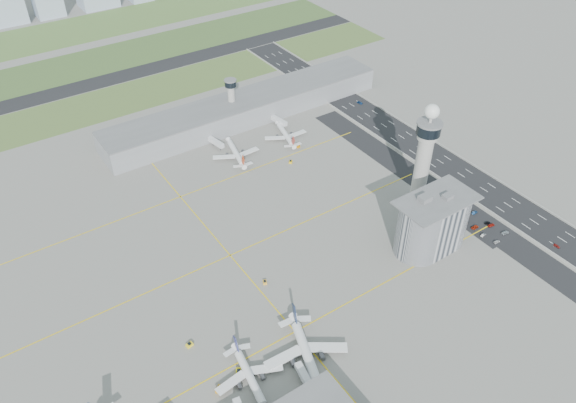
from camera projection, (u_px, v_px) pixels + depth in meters
ground at (326, 259)px, 291.81m from camera, size 1000.00×1000.00×0.00m
grass_strip_0 at (128, 98)px, 428.78m from camera, size 480.00×50.00×0.08m
grass_strip_1 at (95, 63)px, 477.36m from camera, size 480.00×60.00×0.08m
grass_strip_2 at (66, 32)px, 529.17m from camera, size 480.00×70.00×0.08m
runway at (110, 79)px, 452.73m from camera, size 480.00×22.00×0.10m
highway at (476, 185)px, 342.05m from camera, size 28.00×500.00×0.10m
barrier_left at (460, 192)px, 335.59m from camera, size 0.60×500.00×1.20m
barrier_right at (492, 176)px, 347.83m from camera, size 0.60×500.00×1.20m
landside_road at (460, 208)px, 324.65m from camera, size 18.00×260.00×0.08m
parking_lot at (474, 220)px, 316.00m from camera, size 20.00×44.00×0.10m
taxiway_line_h_0 at (295, 332)px, 254.89m from camera, size 260.00×0.60×0.01m
taxiway_line_h_1 at (230, 255)px, 293.75m from camera, size 260.00×0.60×0.01m
taxiway_line_h_2 at (180, 197)px, 332.62m from camera, size 260.00×0.60×0.01m
taxiway_line_v at (230, 255)px, 293.75m from camera, size 0.60×260.00×0.01m
control_tower at (425, 152)px, 306.60m from camera, size 14.00×14.00×64.50m
secondary_tower at (231, 97)px, 390.35m from camera, size 8.60×8.60×31.90m
admin_building at (432, 223)px, 290.74m from camera, size 42.00×24.00×33.50m
terminal_pier at (246, 108)px, 400.23m from camera, size 210.00×32.00×15.80m
airplane_near_b at (250, 374)px, 231.62m from camera, size 35.38×39.87×10.01m
airplane_near_c at (307, 351)px, 239.28m from camera, size 49.90×54.11×12.44m
airplane_far_a at (235, 150)px, 362.99m from camera, size 38.75×42.95×10.35m
airplane_far_b at (285, 132)px, 380.85m from camera, size 37.85×41.66×9.88m
jet_bridge_near_2 at (312, 393)px, 227.35m from camera, size 5.39×14.31×5.70m
jet_bridge_far_0 at (210, 140)px, 376.40m from camera, size 5.39×14.31×5.70m
jet_bridge_far_1 at (272, 119)px, 398.26m from camera, size 5.39×14.31×5.70m
tug_0 at (220, 389)px, 230.77m from camera, size 4.32×4.13×2.07m
tug_1 at (189, 345)px, 248.29m from camera, size 3.33×2.52×1.78m
tug_2 at (239, 372)px, 237.29m from camera, size 3.77×4.17×2.00m
tug_3 at (265, 282)px, 277.88m from camera, size 2.81×3.25×1.59m
tug_4 at (291, 162)px, 360.02m from camera, size 3.28×3.34×1.61m
tug_5 at (297, 146)px, 374.18m from camera, size 3.38×3.98×1.96m
car_lot_0 at (497, 242)px, 301.10m from camera, size 3.97×1.95×1.30m
car_lot_1 at (483, 235)px, 305.31m from camera, size 4.14×2.05×1.30m
car_lot_2 at (475, 227)px, 310.44m from camera, size 4.67×2.17×1.29m
car_lot_3 at (466, 222)px, 313.88m from camera, size 4.50×2.10×1.27m
car_lot_4 at (450, 212)px, 320.89m from camera, size 3.79×2.02×1.23m
car_lot_5 at (445, 206)px, 324.86m from camera, size 3.92×1.79×1.25m
car_lot_6 at (505, 233)px, 306.85m from camera, size 4.80×2.69×1.27m
car_lot_7 at (491, 225)px, 311.69m from camera, size 4.56×2.18×1.28m
car_lot_8 at (487, 223)px, 313.36m from camera, size 3.72×1.91×1.21m
car_lot_9 at (475, 213)px, 320.20m from camera, size 4.13×1.81×1.32m
car_lot_10 at (468, 208)px, 323.66m from camera, size 4.64×2.27×1.27m
car_lot_11 at (459, 200)px, 329.24m from camera, size 4.42×2.30×1.22m
car_hw_0 at (557, 246)px, 298.60m from camera, size 1.44×3.56×1.21m
car_hw_1 at (427, 152)px, 368.80m from camera, size 1.85×3.92×1.24m
car_hw_2 at (360, 103)px, 421.23m from camera, size 2.55×4.77×1.28m
car_hw_4 at (298, 76)px, 455.69m from camera, size 1.51×3.59×1.21m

